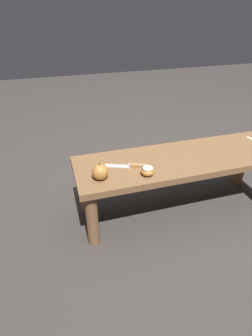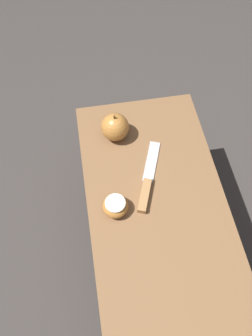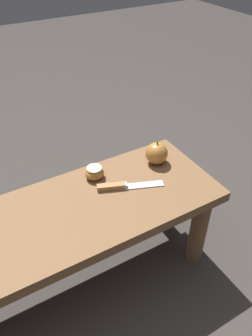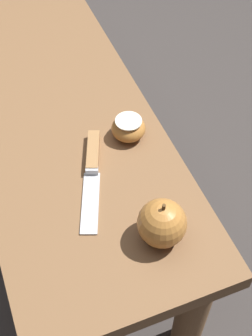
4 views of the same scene
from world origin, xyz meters
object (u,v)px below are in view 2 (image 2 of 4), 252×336
(apple_whole, at_px, (115,127))
(apple_cut, at_px, (115,206))
(wooden_bench, at_px, (177,306))
(knife, at_px, (147,185))

(apple_whole, distance_m, apple_cut, 0.26)
(wooden_bench, distance_m, knife, 0.34)
(apple_cut, bearing_deg, apple_whole, 171.66)
(wooden_bench, bearing_deg, apple_cut, -155.98)
(wooden_bench, xyz_separation_m, apple_cut, (-0.27, -0.12, 0.09))
(wooden_bench, height_order, apple_cut, apple_cut)
(wooden_bench, distance_m, apple_whole, 0.54)
(apple_whole, relative_size, apple_cut, 1.37)
(wooden_bench, xyz_separation_m, knife, (-0.33, -0.02, 0.08))
(wooden_bench, height_order, knife, knife)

